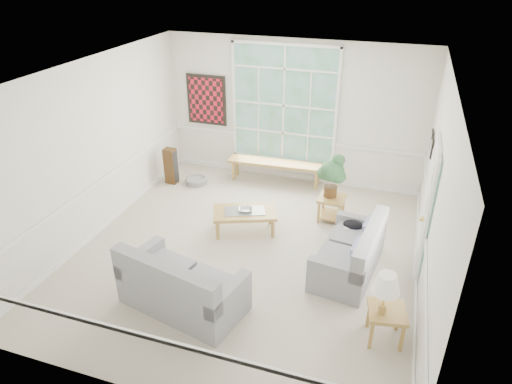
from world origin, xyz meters
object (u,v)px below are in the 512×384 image
at_px(loveseat_right, 349,248).
at_px(end_table, 331,209).
at_px(coffee_table, 245,221).
at_px(loveseat_front, 183,279).
at_px(side_table, 385,324).

relative_size(loveseat_right, end_table, 3.31).
bearing_deg(coffee_table, loveseat_right, -38.46).
bearing_deg(loveseat_right, loveseat_front, -136.15).
relative_size(loveseat_front, end_table, 3.61).
distance_m(coffee_table, side_table, 3.19).
relative_size(loveseat_right, side_table, 3.28).
distance_m(coffee_table, end_table, 1.65).
height_order(loveseat_front, coffee_table, loveseat_front).
distance_m(loveseat_front, side_table, 2.77).
height_order(coffee_table, end_table, end_table).
distance_m(loveseat_front, coffee_table, 2.13).
bearing_deg(loveseat_front, end_table, 75.13).
xyz_separation_m(loveseat_right, loveseat_front, (-2.09, -1.53, 0.04)).
bearing_deg(coffee_table, side_table, -57.65).
bearing_deg(side_table, end_table, 113.26).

